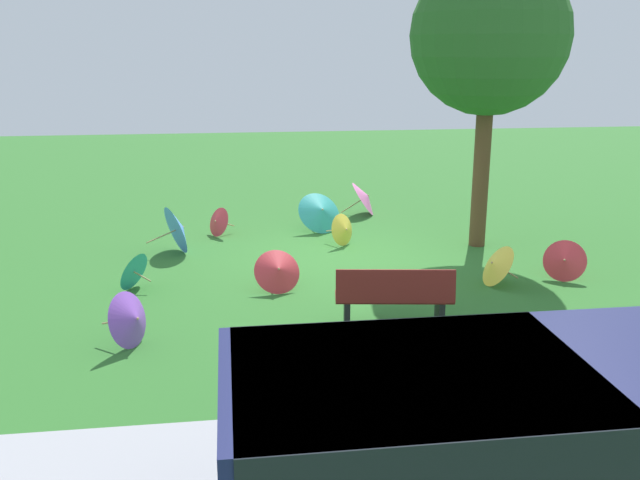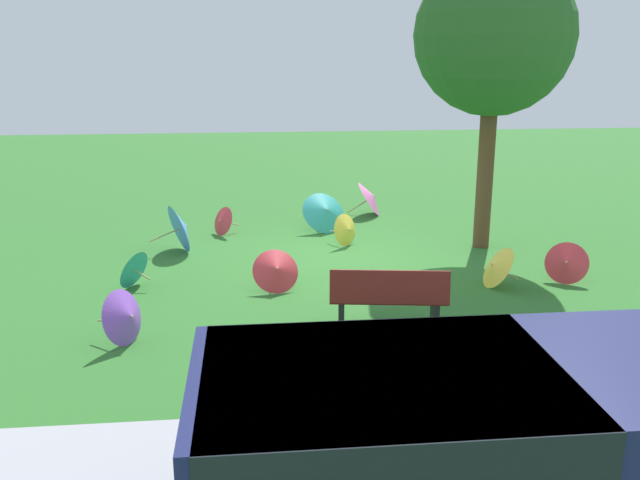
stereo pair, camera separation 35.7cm
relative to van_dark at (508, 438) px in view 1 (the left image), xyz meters
name	(u,v)px [view 1 (the left image)]	position (x,y,z in m)	size (l,w,h in m)	color
ground	(343,258)	(-0.05, -7.69, -0.91)	(40.00, 40.00, 0.00)	#2D6B28
van_dark	(508,438)	(0.00, 0.00, 0.00)	(4.60, 2.13, 1.53)	#191E4C
park_bench	(394,298)	(-0.17, -4.26, -0.45)	(1.65, 0.70, 0.90)	maroon
shade_tree	(490,37)	(-2.80, -8.18, 3.02)	(2.90, 2.90, 5.42)	brown
parasol_red_0	(278,270)	(1.28, -6.03, -0.56)	(0.82, 0.76, 0.70)	tan
parasol_yellow_0	(344,230)	(-0.20, -8.50, -0.59)	(0.64, 0.64, 0.64)	tan
parasol_pink_1	(365,197)	(-1.13, -11.02, -0.50)	(0.95, 0.99, 0.82)	tan
parasol_blue_0	(179,229)	(2.95, -8.43, -0.44)	(0.98, 1.03, 0.94)	tan
parasol_teal_0	(131,270)	(3.59, -6.42, -0.59)	(0.63, 0.73, 0.65)	tan
parasol_red_1	(217,222)	(2.26, -9.56, -0.61)	(0.65, 0.68, 0.60)	tan
parasol_teal_1	(321,211)	(0.10, -9.64, -0.48)	(1.14, 1.02, 0.87)	tan
parasol_red_2	(565,260)	(-3.48, -5.93, -0.57)	(0.80, 0.77, 0.69)	tan
parasol_purple_1	(133,319)	(3.29, -4.15, -0.53)	(0.76, 0.82, 0.76)	tan
parasol_yellow_2	(495,264)	(-2.24, -5.86, -0.56)	(0.69, 0.76, 0.69)	tan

